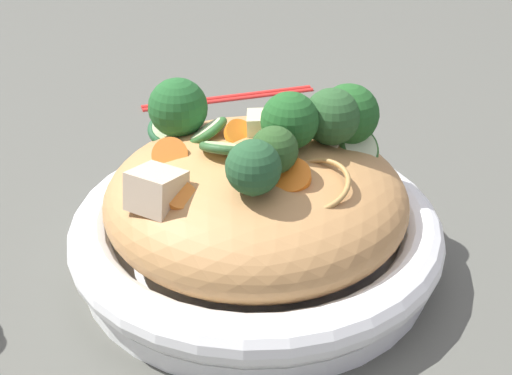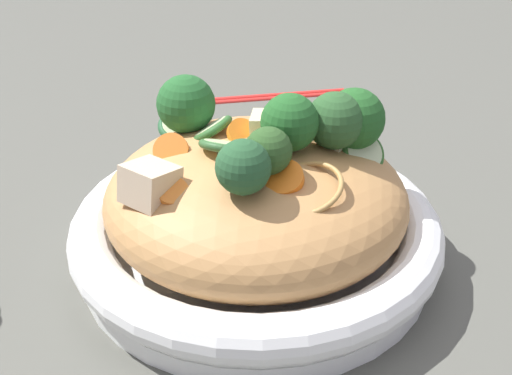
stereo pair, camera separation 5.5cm
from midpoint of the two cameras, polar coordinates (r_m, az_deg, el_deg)
The scene contains 8 objects.
ground_plane at distance 0.59m, azimuth -2.68°, elevation -6.15°, with size 3.00×3.00×0.00m, color #4F5048.
serving_bowl at distance 0.57m, azimuth -2.75°, elevation -3.99°, with size 0.31×0.31×0.05m.
noodle_heap at distance 0.56m, azimuth -2.83°, elevation -0.91°, with size 0.25×0.25×0.10m.
broccoli_florets at distance 0.54m, azimuth -1.02°, elevation 5.20°, with size 0.18×0.18×0.07m.
carrot_coins at distance 0.53m, azimuth -4.03°, elevation 2.97°, with size 0.17×0.13×0.03m.
zucchini_slices at distance 0.56m, azimuth -5.06°, elevation 4.00°, with size 0.14×0.20×0.04m.
chicken_chunks at distance 0.52m, azimuth -5.30°, elevation 2.23°, with size 0.19×0.10×0.04m.
chopsticks_pair at distance 0.90m, azimuth -4.02°, elevation 7.55°, with size 0.20×0.15×0.01m.
Camera 1 is at (-0.38, -0.28, 0.35)m, focal length 47.98 mm.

